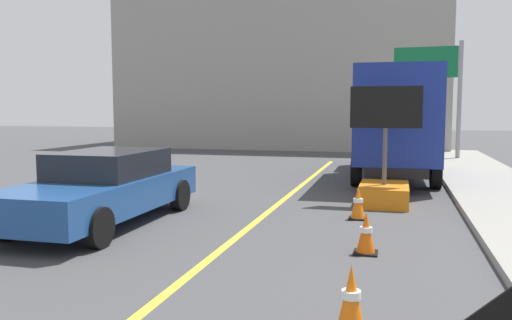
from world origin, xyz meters
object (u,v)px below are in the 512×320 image
object	(u,v)px
box_truck	(396,121)
traffic_cone_mid_lane	(351,300)
highway_guide_sign	(440,79)
traffic_cone_curbside	(358,203)
traffic_cone_far_lane	(366,233)
arrow_board_trailer	(384,183)
pickup_car	(105,187)

from	to	relation	value
box_truck	traffic_cone_mid_lane	world-z (taller)	box_truck
highway_guide_sign	box_truck	bearing A→B (deg)	-105.59
box_truck	traffic_cone_mid_lane	distance (m)	12.24
box_truck	traffic_cone_curbside	distance (m)	6.89
traffic_cone_far_lane	box_truck	bearing A→B (deg)	87.66
arrow_board_trailer	pickup_car	world-z (taller)	arrow_board_trailer
pickup_car	traffic_cone_curbside	distance (m)	4.95
box_truck	pickup_car	xyz separation A→B (m)	(-5.33, -8.31, -1.12)
arrow_board_trailer	pickup_car	size ratio (longest dim) A/B	0.55
highway_guide_sign	traffic_cone_far_lane	distance (m)	16.00
arrow_board_trailer	traffic_cone_far_lane	distance (m)	4.40
box_truck	traffic_cone_far_lane	world-z (taller)	box_truck
traffic_cone_far_lane	traffic_cone_mid_lane	bearing A→B (deg)	-89.59
highway_guide_sign	traffic_cone_curbside	bearing A→B (deg)	-100.59
arrow_board_trailer	highway_guide_sign	xyz separation A→B (m)	(1.98, 11.15, 2.94)
pickup_car	traffic_cone_far_lane	world-z (taller)	pickup_car
arrow_board_trailer	traffic_cone_mid_lane	world-z (taller)	arrow_board_trailer
highway_guide_sign	traffic_cone_far_lane	world-z (taller)	highway_guide_sign
highway_guide_sign	pickup_car	bearing A→B (deg)	-115.85
pickup_car	traffic_cone_far_lane	distance (m)	5.05
box_truck	pickup_car	bearing A→B (deg)	-122.67
box_truck	traffic_cone_mid_lane	size ratio (longest dim) A/B	11.43
highway_guide_sign	traffic_cone_curbside	size ratio (longest dim) A/B	7.58
arrow_board_trailer	pickup_car	bearing A→B (deg)	-145.71
pickup_car	traffic_cone_mid_lane	bearing A→B (deg)	-37.64
box_truck	highway_guide_sign	size ratio (longest dim) A/B	1.58
traffic_cone_far_lane	traffic_cone_curbside	size ratio (longest dim) A/B	0.98
highway_guide_sign	arrow_board_trailer	bearing A→B (deg)	-100.06
pickup_car	traffic_cone_mid_lane	size ratio (longest dim) A/B	7.07
arrow_board_trailer	highway_guide_sign	bearing A→B (deg)	79.94
traffic_cone_mid_lane	traffic_cone_curbside	world-z (taller)	traffic_cone_mid_lane
highway_guide_sign	traffic_cone_mid_lane	size ratio (longest dim) A/B	7.23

